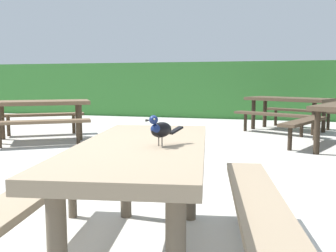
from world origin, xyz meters
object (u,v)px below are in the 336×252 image
at_px(picnic_table_mid_right, 288,106).
at_px(bird_grackle, 160,129).
at_px(picnic_table_far_centre, 40,111).
at_px(picnic_table_foreground, 143,172).

bearing_deg(picnic_table_mid_right, bird_grackle, -98.59).
bearing_deg(picnic_table_mid_right, picnic_table_far_centre, -150.65).
relative_size(picnic_table_foreground, picnic_table_mid_right, 0.85).
bearing_deg(picnic_table_foreground, picnic_table_mid_right, 80.14).
xyz_separation_m(picnic_table_mid_right, picnic_table_far_centre, (-4.56, -2.56, 0.00)).
height_order(bird_grackle, picnic_table_far_centre, bird_grackle).
xyz_separation_m(bird_grackle, picnic_table_mid_right, (1.00, 6.65, -0.29)).
bearing_deg(picnic_table_mid_right, picnic_table_foreground, -99.86).
height_order(bird_grackle, picnic_table_mid_right, bird_grackle).
distance_m(bird_grackle, picnic_table_far_centre, 5.42).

